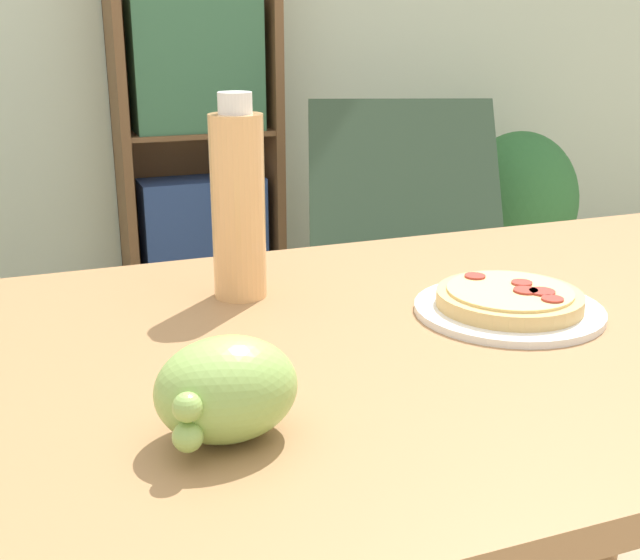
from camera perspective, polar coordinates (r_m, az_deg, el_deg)
dining_table at (r=1.09m, az=9.93°, el=-7.88°), size 1.36×0.83×0.77m
pizza_on_plate at (r=1.10m, az=13.29°, el=-1.59°), size 0.25×0.25×0.04m
grape_bunch at (r=0.75m, az=-6.74°, el=-7.82°), size 0.13×0.11×0.10m
drink_bottle at (r=1.11m, az=-5.84°, el=5.42°), size 0.07×0.07×0.28m
lounge_chair_far at (r=2.71m, az=6.35°, el=-0.57°), size 0.84×0.93×0.88m
bookshelf at (r=3.32m, az=-8.61°, el=9.32°), size 0.64×0.29×1.43m
potted_plant_floor at (r=3.57m, az=13.82°, el=4.93°), size 0.54×0.46×0.70m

